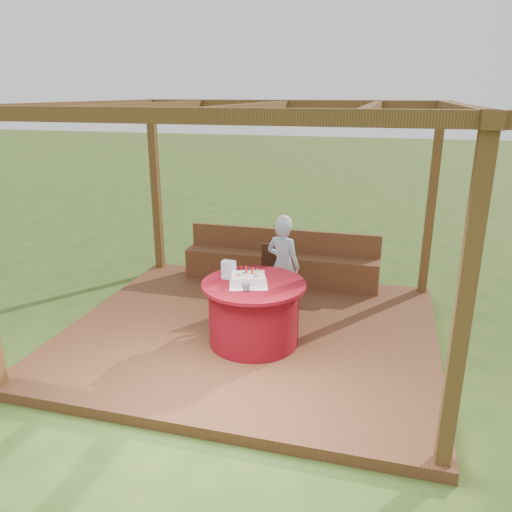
{
  "coord_description": "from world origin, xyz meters",
  "views": [
    {
      "loc": [
        1.54,
        -5.45,
        2.95
      ],
      "look_at": [
        0.0,
        0.25,
        1.0
      ],
      "focal_mm": 35.0,
      "sensor_mm": 36.0,
      "label": 1
    }
  ],
  "objects_px": {
    "birthday_cake": "(248,279)",
    "drinking_glass": "(246,288)",
    "gift_bag": "(229,270)",
    "table": "(254,312)",
    "elderly_woman": "(283,264)",
    "chair": "(276,273)",
    "bench": "(281,265)"
  },
  "relations": [
    {
      "from": "bench",
      "to": "gift_bag",
      "type": "relative_size",
      "value": 13.97
    },
    {
      "from": "gift_bag",
      "to": "birthday_cake",
      "type": "bearing_deg",
      "value": -16.29
    },
    {
      "from": "table",
      "to": "drinking_glass",
      "type": "height_order",
      "value": "drinking_glass"
    },
    {
      "from": "bench",
      "to": "drinking_glass",
      "type": "xyz_separation_m",
      "value": [
        0.11,
        -2.32,
        0.53
      ]
    },
    {
      "from": "bench",
      "to": "birthday_cake",
      "type": "distance_m",
      "value": 2.17
    },
    {
      "from": "elderly_woman",
      "to": "birthday_cake",
      "type": "distance_m",
      "value": 1.06
    },
    {
      "from": "gift_bag",
      "to": "elderly_woman",
      "type": "bearing_deg",
      "value": 69.7
    },
    {
      "from": "bench",
      "to": "elderly_woman",
      "type": "height_order",
      "value": "elderly_woman"
    },
    {
      "from": "birthday_cake",
      "to": "gift_bag",
      "type": "xyz_separation_m",
      "value": [
        -0.27,
        0.11,
        0.05
      ]
    },
    {
      "from": "table",
      "to": "birthday_cake",
      "type": "height_order",
      "value": "birthday_cake"
    },
    {
      "from": "elderly_woman",
      "to": "birthday_cake",
      "type": "xyz_separation_m",
      "value": [
        -0.18,
        -1.03,
        0.14
      ]
    },
    {
      "from": "birthday_cake",
      "to": "drinking_glass",
      "type": "distance_m",
      "value": 0.22
    },
    {
      "from": "table",
      "to": "chair",
      "type": "distance_m",
      "value": 1.14
    },
    {
      "from": "elderly_woman",
      "to": "drinking_glass",
      "type": "bearing_deg",
      "value": -96.69
    },
    {
      "from": "chair",
      "to": "gift_bag",
      "type": "xyz_separation_m",
      "value": [
        -0.33,
        -1.08,
        0.39
      ]
    },
    {
      "from": "birthday_cake",
      "to": "drinking_glass",
      "type": "xyz_separation_m",
      "value": [
        0.04,
        -0.22,
        -0.01
      ]
    },
    {
      "from": "gift_bag",
      "to": "drinking_glass",
      "type": "height_order",
      "value": "gift_bag"
    },
    {
      "from": "table",
      "to": "gift_bag",
      "type": "distance_m",
      "value": 0.58
    },
    {
      "from": "chair",
      "to": "gift_bag",
      "type": "distance_m",
      "value": 1.19
    },
    {
      "from": "chair",
      "to": "birthday_cake",
      "type": "xyz_separation_m",
      "value": [
        -0.06,
        -1.19,
        0.34
      ]
    },
    {
      "from": "table",
      "to": "elderly_woman",
      "type": "height_order",
      "value": "elderly_woman"
    },
    {
      "from": "bench",
      "to": "chair",
      "type": "bearing_deg",
      "value": -81.26
    },
    {
      "from": "birthday_cake",
      "to": "drinking_glass",
      "type": "height_order",
      "value": "birthday_cake"
    },
    {
      "from": "birthday_cake",
      "to": "gift_bag",
      "type": "distance_m",
      "value": 0.29
    },
    {
      "from": "elderly_woman",
      "to": "gift_bag",
      "type": "bearing_deg",
      "value": -116.08
    },
    {
      "from": "bench",
      "to": "table",
      "type": "height_order",
      "value": "bench"
    },
    {
      "from": "bench",
      "to": "chair",
      "type": "relative_size",
      "value": 3.5
    },
    {
      "from": "elderly_woman",
      "to": "gift_bag",
      "type": "height_order",
      "value": "elderly_woman"
    },
    {
      "from": "table",
      "to": "drinking_glass",
      "type": "xyz_separation_m",
      "value": [
        -0.01,
        -0.27,
        0.41
      ]
    },
    {
      "from": "drinking_glass",
      "to": "chair",
      "type": "bearing_deg",
      "value": 88.97
    },
    {
      "from": "bench",
      "to": "table",
      "type": "xyz_separation_m",
      "value": [
        0.13,
        -2.04,
        0.12
      ]
    },
    {
      "from": "bench",
      "to": "gift_bag",
      "type": "bearing_deg",
      "value": -95.47
    }
  ]
}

